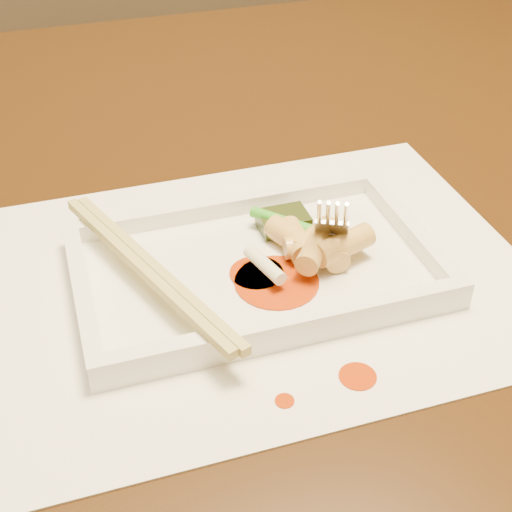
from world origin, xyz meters
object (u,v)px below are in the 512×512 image
object	(u,v)px
plate_base	(256,271)
chopstick_a	(142,269)
table	(277,264)
placemat	(256,276)
fork	(342,151)

from	to	relation	value
plate_base	chopstick_a	world-z (taller)	chopstick_a
table	placemat	distance (m)	0.18
table	placemat	size ratio (longest dim) A/B	3.50
plate_base	placemat	bearing A→B (deg)	0.00
placemat	plate_base	xyz separation A→B (m)	(0.00, 0.00, 0.00)
table	placemat	bearing A→B (deg)	-115.67
plate_base	chopstick_a	xyz separation A→B (m)	(-0.08, 0.00, 0.02)
chopstick_a	table	bearing A→B (deg)	42.32
fork	plate_base	bearing A→B (deg)	-165.58
table	fork	world-z (taller)	fork
placemat	chopstick_a	bearing A→B (deg)	180.00
table	plate_base	distance (m)	0.18
chopstick_a	fork	distance (m)	0.16
table	chopstick_a	size ratio (longest dim) A/B	6.66
placemat	fork	bearing A→B (deg)	14.42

